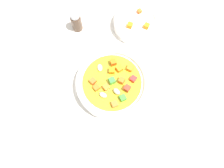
% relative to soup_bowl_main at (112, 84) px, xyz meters
% --- Properties ---
extents(ground_plane, '(1.40, 1.40, 0.02)m').
position_rel_soup_bowl_main_xyz_m(ground_plane, '(-0.00, -0.00, -0.03)').
color(ground_plane, silver).
extents(soup_bowl_main, '(0.20, 0.20, 0.06)m').
position_rel_soup_bowl_main_xyz_m(soup_bowl_main, '(0.00, 0.00, 0.00)').
color(soup_bowl_main, white).
rests_on(soup_bowl_main, ground_plane).
extents(spoon, '(0.19, 0.14, 0.01)m').
position_rel_soup_bowl_main_xyz_m(spoon, '(-0.12, -0.14, -0.02)').
color(spoon, silver).
rests_on(spoon, ground_plane).
extents(side_bowl_small, '(0.14, 0.14, 0.04)m').
position_rel_soup_bowl_main_xyz_m(side_bowl_small, '(-0.15, 0.14, -0.01)').
color(side_bowl_small, white).
rests_on(side_bowl_small, ground_plane).
extents(pepper_shaker, '(0.03, 0.03, 0.08)m').
position_rel_soup_bowl_main_xyz_m(pepper_shaker, '(-0.22, -0.02, 0.01)').
color(pepper_shaker, '#4C3828').
rests_on(pepper_shaker, ground_plane).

